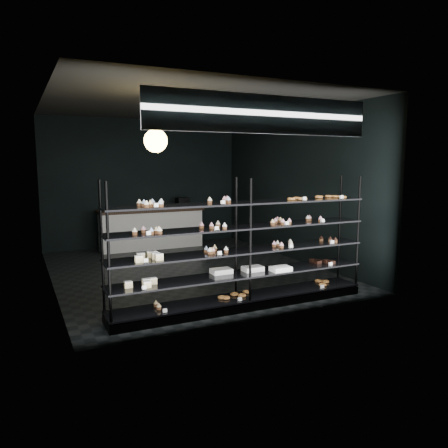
# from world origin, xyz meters

# --- Properties ---
(room) EXTENTS (5.01, 6.01, 3.20)m
(room) POSITION_xyz_m (0.00, 0.00, 1.60)
(room) COLOR black
(room) RESTS_ON ground
(display_shelf) EXTENTS (4.00, 0.50, 1.91)m
(display_shelf) POSITION_xyz_m (-0.07, -2.45, 0.63)
(display_shelf) COLOR black
(display_shelf) RESTS_ON room
(signage) EXTENTS (3.30, 0.05, 0.50)m
(signage) POSITION_xyz_m (0.00, -2.93, 2.75)
(signage) COLOR #0D1145
(signage) RESTS_ON room
(pendant_lamp) EXTENTS (0.35, 0.35, 0.91)m
(pendant_lamp) POSITION_xyz_m (-1.04, -1.50, 2.45)
(pendant_lamp) COLOR black
(pendant_lamp) RESTS_ON room
(service_counter) EXTENTS (2.59, 0.65, 1.23)m
(service_counter) POSITION_xyz_m (0.03, 2.50, 0.50)
(service_counter) COLOR beige
(service_counter) RESTS_ON room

